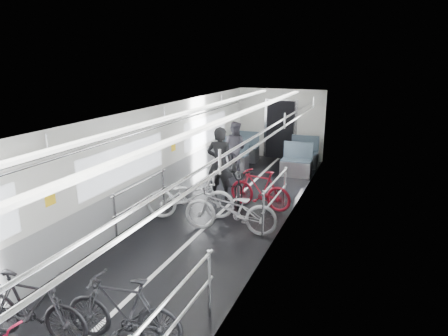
# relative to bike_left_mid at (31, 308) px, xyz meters

# --- Properties ---
(car_shell) EXTENTS (3.02, 14.01, 2.41)m
(car_shell) POSITION_rel_bike_left_mid_xyz_m (0.58, 5.14, 0.65)
(car_shell) COLOR black
(car_shell) RESTS_ON ground
(bike_left_mid) EXTENTS (1.62, 0.63, 0.95)m
(bike_left_mid) POSITION_rel_bike_left_mid_xyz_m (0.00, 0.00, 0.00)
(bike_left_mid) COLOR black
(bike_left_mid) RESTS_ON floor
(bike_left_far) EXTENTS (2.03, 1.27, 1.01)m
(bike_left_far) POSITION_rel_bike_left_mid_xyz_m (0.08, 4.30, 0.03)
(bike_left_far) COLOR silver
(bike_left_far) RESTS_ON floor
(bike_right_near) EXTENTS (1.60, 0.64, 0.93)m
(bike_right_near) POSITION_rel_bike_left_mid_xyz_m (1.10, 0.38, -0.01)
(bike_right_near) COLOR black
(bike_right_near) RESTS_ON floor
(bike_right_mid) EXTENTS (1.98, 0.90, 1.01)m
(bike_right_mid) POSITION_rel_bike_left_mid_xyz_m (1.16, 3.91, 0.03)
(bike_right_mid) COLOR #A3A3A8
(bike_right_mid) RESTS_ON floor
(bike_right_far) EXTENTS (1.60, 0.68, 0.93)m
(bike_right_far) POSITION_rel_bike_left_mid_xyz_m (1.32, 5.44, -0.01)
(bike_right_far) COLOR maroon
(bike_right_far) RESTS_ON floor
(bike_aisle) EXTENTS (1.14, 1.88, 0.94)m
(bike_aisle) POSITION_rel_bike_left_mid_xyz_m (0.76, 5.63, -0.01)
(bike_aisle) COLOR black
(bike_aisle) RESTS_ON floor
(person_standing) EXTENTS (0.71, 0.50, 1.83)m
(person_standing) POSITION_rel_bike_left_mid_xyz_m (0.20, 5.73, 0.44)
(person_standing) COLOR black
(person_standing) RESTS_ON floor
(person_seated) EXTENTS (0.87, 0.74, 1.58)m
(person_seated) POSITION_rel_bike_left_mid_xyz_m (-0.28, 8.08, 0.31)
(person_seated) COLOR #323038
(person_seated) RESTS_ON floor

